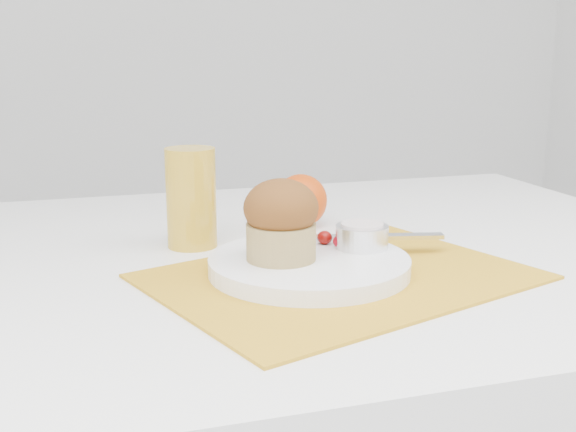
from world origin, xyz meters
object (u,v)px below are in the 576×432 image
object	(u,v)px
muffin	(281,220)
juice_glass	(191,198)
orange	(301,201)
plate	(309,265)

from	to	relation	value
muffin	juice_glass	bearing A→B (deg)	114.57
orange	muffin	size ratio (longest dim) A/B	0.83
plate	orange	world-z (taller)	orange
plate	orange	distance (m)	0.23
orange	muffin	bearing A→B (deg)	-113.36
plate	orange	size ratio (longest dim) A/B	3.01
plate	muffin	xyz separation A→B (m)	(-0.03, 0.00, 0.05)
juice_glass	plate	bearing A→B (deg)	-56.83
muffin	plate	bearing A→B (deg)	-3.35
juice_glass	muffin	distance (m)	0.17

